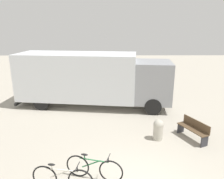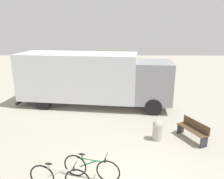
{
  "view_description": "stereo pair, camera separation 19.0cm",
  "coord_description": "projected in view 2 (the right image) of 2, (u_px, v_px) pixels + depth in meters",
  "views": [
    {
      "loc": [
        -0.66,
        -5.07,
        4.5
      ],
      "look_at": [
        -0.58,
        4.86,
        1.62
      ],
      "focal_mm": 35.0,
      "sensor_mm": 36.0,
      "label": 1
    },
    {
      "loc": [
        -0.47,
        -5.07,
        4.5
      ],
      "look_at": [
        -0.58,
        4.86,
        1.62
      ],
      "focal_mm": 35.0,
      "sensor_mm": 36.0,
      "label": 2
    }
  ],
  "objects": [
    {
      "name": "bollard_near_bench",
      "position": [
        158.0,
        129.0,
        8.88
      ],
      "size": [
        0.41,
        0.41,
        0.87
      ],
      "color": "#B2AD9E",
      "rests_on": "ground"
    },
    {
      "name": "bicycle_middle",
      "position": [
        91.0,
        168.0,
        6.58
      ],
      "size": [
        1.75,
        0.58,
        0.84
      ],
      "rotation": [
        0.0,
        0.0,
        -0.26
      ],
      "color": "black",
      "rests_on": "ground"
    },
    {
      "name": "bicycle_near",
      "position": [
        59.0,
        178.0,
        6.15
      ],
      "size": [
        1.79,
        0.46,
        0.84
      ],
      "rotation": [
        0.0,
        0.0,
        -0.16
      ],
      "color": "black",
      "rests_on": "ground"
    },
    {
      "name": "park_bench",
      "position": [
        193.0,
        130.0,
        8.89
      ],
      "size": [
        0.95,
        1.45,
        0.81
      ],
      "rotation": [
        0.0,
        0.0,
        2.0
      ],
      "color": "brown",
      "rests_on": "ground"
    },
    {
      "name": "delivery_truck",
      "position": [
        92.0,
        77.0,
        12.5
      ],
      "size": [
        8.89,
        3.37,
        3.05
      ],
      "rotation": [
        0.0,
        0.0,
        -0.12
      ],
      "color": "silver",
      "rests_on": "ground"
    }
  ]
}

